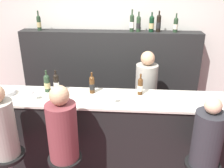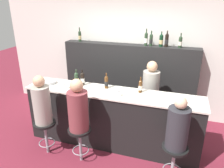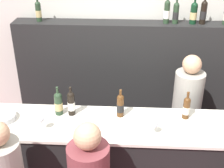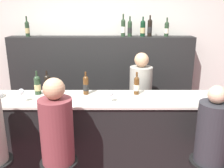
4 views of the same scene
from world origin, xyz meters
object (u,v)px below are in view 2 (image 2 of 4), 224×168
wine_glass_0 (65,83)px  guest_seated_left (42,103)px  wine_bottle_backbar_2 (151,40)px  wine_bottle_backbar_4 (167,40)px  bartender (150,100)px  wine_glass_1 (118,91)px  bar_stool_middle (80,136)px  bar_stool_right (174,155)px  wine_bottle_counter_2 (106,82)px  wine_bottle_backbar_0 (80,36)px  wine_bottle_counter_0 (77,78)px  wine_bottle_counter_3 (140,86)px  metal_bowl (50,82)px  bar_stool_left (45,129)px  guest_seated_middle (78,108)px  wine_bottle_counter_1 (83,79)px  guest_seated_right (178,127)px  wine_bottle_backbar_5 (180,42)px  wine_bottle_backbar_3 (161,40)px  wine_bottle_backbar_1 (146,39)px

wine_glass_0 → guest_seated_left: bearing=-111.1°
guest_seated_left → wine_bottle_backbar_2: bearing=51.3°
wine_bottle_backbar_2 → wine_bottle_backbar_4: 0.32m
bartender → wine_bottle_backbar_4: bearing=72.8°
wine_glass_0 → wine_glass_1: wine_glass_0 is taller
bar_stool_middle → bar_stool_right: 1.52m
wine_bottle_counter_2 → wine_bottle_backbar_0: 1.63m
wine_bottle_counter_0 → wine_bottle_counter_3: bearing=-0.0°
metal_bowl → bartender: bartender is taller
bar_stool_left → bar_stool_middle: same height
metal_bowl → guest_seated_middle: (0.90, -0.62, -0.10)m
wine_bottle_counter_1 → guest_seated_right: (1.78, -0.75, -0.24)m
wine_bottle_counter_3 → wine_bottle_backbar_5: (0.57, 1.12, 0.60)m
bar_stool_left → guest_seated_middle: (0.67, 0.00, 0.52)m
wine_bottle_counter_0 → bar_stool_right: size_ratio=0.47×
bartender → wine_glass_0: bearing=-151.1°
wine_glass_0 → wine_bottle_backbar_3: bearing=42.5°
guest_seated_middle → bar_stool_right: (1.52, 0.00, -0.52)m
wine_bottle_backbar_4 → wine_bottle_backbar_1: bearing=180.0°
wine_bottle_counter_2 → wine_bottle_backbar_2: 1.41m
wine_bottle_backbar_3 → bartender: 1.26m
wine_glass_1 → bar_stool_middle: (-0.52, -0.47, -0.69)m
wine_bottle_backbar_3 → bar_stool_left: wine_bottle_backbar_3 is taller
guest_seated_middle → guest_seated_right: guest_seated_middle is taller
wine_bottle_backbar_5 → guest_seated_middle: size_ratio=0.34×
wine_bottle_backbar_4 → metal_bowl: (-2.04, -1.25, -0.71)m
wine_bottle_backbar_3 → wine_glass_1: size_ratio=2.25×
wine_glass_0 → bar_stool_right: (2.01, -0.47, -0.71)m
wine_bottle_backbar_4 → wine_bottle_backbar_3: bearing=180.0°
wine_bottle_backbar_5 → bar_stool_right: 2.28m
guest_seated_right → bartender: bearing=114.0°
wine_bottle_backbar_4 → bartender: wine_bottle_backbar_4 is taller
wine_bottle_backbar_5 → wine_glass_0: bearing=-143.8°
wine_glass_1 → guest_seated_right: 1.13m
wine_glass_1 → bar_stool_right: bearing=-25.3°
bar_stool_left → wine_bottle_backbar_5: bearing=41.8°
guest_seated_left → bartender: 2.09m
wine_bottle_backbar_2 → wine_bottle_counter_3: bearing=-89.0°
wine_bottle_backbar_3 → guest_seated_middle: bearing=-119.0°
wine_bottle_counter_0 → wine_bottle_backbar_4: bearing=36.2°
wine_bottle_backbar_4 → wine_bottle_counter_3: bearing=-105.0°
wine_bottle_backbar_0 → wine_bottle_backbar_4: size_ratio=0.96×
wine_bottle_counter_1 → bar_stool_left: bearing=-118.8°
wine_bottle_counter_1 → wine_bottle_backbar_3: bearing=40.9°
wine_bottle_backbar_0 → guest_seated_right: size_ratio=0.40×
wine_bottle_counter_0 → guest_seated_right: 2.06m
wine_bottle_counter_0 → bar_stool_left: size_ratio=0.47×
bartender → wine_bottle_counter_1: bearing=-156.7°
bar_stool_middle → bartender: bartender is taller
wine_bottle_backbar_4 → wine_bottle_backbar_0: bearing=180.0°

